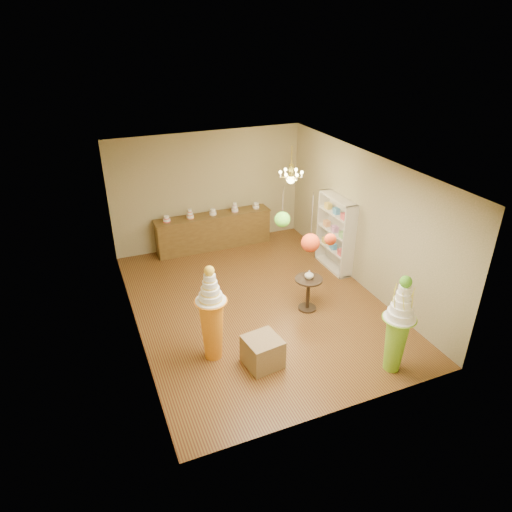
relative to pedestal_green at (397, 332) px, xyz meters
name	(u,v)px	position (x,y,z in m)	size (l,w,h in m)	color
floor	(257,304)	(-1.38, 2.76, -0.76)	(6.50, 6.50, 0.00)	brown
ceiling	(257,166)	(-1.38, 2.76, 2.24)	(6.50, 6.50, 0.00)	silver
wall_back	(209,190)	(-1.38, 6.01, 0.74)	(5.00, 0.04, 3.00)	#9A9068
wall_front	(346,332)	(-1.38, -0.49, 0.74)	(5.00, 0.04, 3.00)	#9A9068
wall_left	(129,263)	(-3.88, 2.76, 0.74)	(0.04, 6.50, 3.00)	#9A9068
wall_right	(363,221)	(1.12, 2.76, 0.74)	(0.04, 6.50, 3.00)	#9A9068
pedestal_green	(397,332)	(0.00, 0.00, 0.00)	(0.57, 0.57, 1.84)	#7BB928
pedestal_orange	(212,322)	(-2.75, 1.49, -0.02)	(0.69, 0.69, 1.84)	orange
burlap_riser	(263,352)	(-2.02, 0.95, -0.50)	(0.59, 0.59, 0.54)	olive
sideboard	(214,230)	(-1.38, 5.73, -0.29)	(3.04, 0.54, 1.16)	brown
shelving_unit	(335,233)	(0.96, 3.56, 0.14)	(0.33, 1.20, 1.80)	beige
round_table	(308,289)	(-0.48, 2.18, -0.29)	(0.70, 0.70, 0.73)	black
vase	(309,274)	(-0.48, 2.18, 0.06)	(0.18, 0.18, 0.19)	beige
pom_red_left	(310,243)	(-1.10, 1.13, 1.35)	(0.31, 0.31, 1.04)	#40362E
pom_green_mid	(282,219)	(-1.42, 1.56, 1.65)	(0.27, 0.27, 0.72)	#40362E
pom_red_right	(330,239)	(-1.15, 0.47, 1.71)	(0.18, 0.18, 0.61)	#40362E
chandelier	(291,177)	(-0.10, 3.89, 1.54)	(0.73, 0.73, 0.85)	gold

